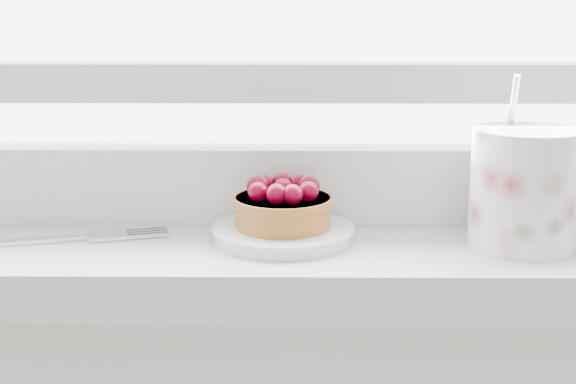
{
  "coord_description": "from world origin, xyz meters",
  "views": [
    {
      "loc": [
        -0.02,
        1.23,
        1.14
      ],
      "look_at": [
        -0.03,
        1.88,
        0.99
      ],
      "focal_mm": 50.0,
      "sensor_mm": 36.0,
      "label": 1
    }
  ],
  "objects_px": {
    "saucer": "(283,233)",
    "floral_mug": "(528,186)",
    "raspberry_tart": "(283,205)",
    "fork": "(39,240)"
  },
  "relations": [
    {
      "from": "raspberry_tart",
      "to": "floral_mug",
      "type": "xyz_separation_m",
      "value": [
        0.21,
        -0.02,
        0.02
      ]
    },
    {
      "from": "raspberry_tart",
      "to": "floral_mug",
      "type": "relative_size",
      "value": 0.6
    },
    {
      "from": "saucer",
      "to": "floral_mug",
      "type": "xyz_separation_m",
      "value": [
        0.21,
        -0.02,
        0.05
      ]
    },
    {
      "from": "saucer",
      "to": "fork",
      "type": "bearing_deg",
      "value": -177.29
    },
    {
      "from": "saucer",
      "to": "floral_mug",
      "type": "height_order",
      "value": "floral_mug"
    },
    {
      "from": "saucer",
      "to": "fork",
      "type": "relative_size",
      "value": 0.57
    },
    {
      "from": "raspberry_tart",
      "to": "fork",
      "type": "distance_m",
      "value": 0.21
    },
    {
      "from": "floral_mug",
      "to": "raspberry_tart",
      "type": "bearing_deg",
      "value": 175.62
    },
    {
      "from": "saucer",
      "to": "raspberry_tart",
      "type": "distance_m",
      "value": 0.03
    },
    {
      "from": "fork",
      "to": "floral_mug",
      "type": "bearing_deg",
      "value": -0.78
    }
  ]
}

